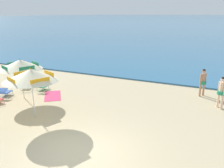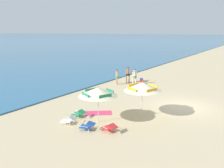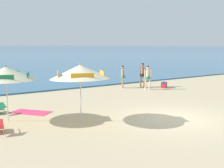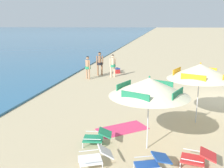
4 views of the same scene
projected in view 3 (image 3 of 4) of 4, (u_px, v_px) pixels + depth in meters
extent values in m
plane|color=tan|center=(174.00, 118.00, 11.90)|extent=(800.00, 800.00, 0.00)
cylinder|color=silver|center=(7.00, 94.00, 11.29)|extent=(0.04, 0.04, 2.21)
cone|color=beige|center=(6.00, 73.00, 11.17)|extent=(3.13, 3.12, 0.54)
cube|color=#1E724C|center=(9.00, 74.00, 12.01)|extent=(0.78, 0.35, 0.29)
cube|color=#1E724C|center=(2.00, 79.00, 10.37)|extent=(0.78, 0.35, 0.29)
cube|color=#1E724C|center=(28.00, 76.00, 11.36)|extent=(0.35, 0.78, 0.29)
sphere|color=#1E724C|center=(5.00, 66.00, 11.13)|extent=(0.06, 0.06, 0.06)
cylinder|color=silver|center=(81.00, 94.00, 11.19)|extent=(0.04, 0.04, 2.29)
cone|color=beige|center=(80.00, 72.00, 11.07)|extent=(2.85, 2.86, 0.60)
cube|color=orange|center=(78.00, 73.00, 11.92)|extent=(0.80, 0.36, 0.30)
cube|color=orange|center=(58.00, 75.00, 10.91)|extent=(0.36, 0.80, 0.30)
cube|color=orange|center=(83.00, 77.00, 10.25)|extent=(0.80, 0.36, 0.30)
cube|color=orange|center=(102.00, 74.00, 11.26)|extent=(0.36, 0.80, 0.30)
sphere|color=orange|center=(80.00, 64.00, 11.03)|extent=(0.06, 0.06, 0.06)
cylinder|color=silver|center=(4.00, 112.00, 12.71)|extent=(0.03, 0.03, 0.18)
cylinder|color=silver|center=(2.00, 105.00, 12.91)|extent=(0.10, 0.54, 0.02)
cylinder|color=silver|center=(3.00, 127.00, 10.35)|extent=(0.03, 0.03, 0.18)
cylinder|color=silver|center=(4.00, 131.00, 9.84)|extent=(0.03, 0.03, 0.18)
cylinder|color=silver|center=(4.00, 122.00, 10.08)|extent=(0.12, 0.54, 0.02)
cylinder|color=tan|center=(123.00, 83.00, 20.10)|extent=(0.11, 0.11, 0.78)
cylinder|color=tan|center=(123.00, 82.00, 20.37)|extent=(0.11, 0.11, 0.78)
cylinder|color=#23845B|center=(123.00, 77.00, 20.18)|extent=(0.39, 0.39, 0.16)
cylinder|color=tan|center=(123.00, 73.00, 20.14)|extent=(0.22, 0.22, 0.56)
cylinder|color=tan|center=(123.00, 74.00, 19.95)|extent=(0.09, 0.09, 0.59)
cylinder|color=tan|center=(123.00, 73.00, 20.34)|extent=(0.09, 0.09, 0.59)
sphere|color=tan|center=(123.00, 67.00, 20.09)|extent=(0.21, 0.21, 0.21)
sphere|color=black|center=(123.00, 67.00, 20.08)|extent=(0.20, 0.20, 0.20)
cylinder|color=#8C6042|center=(144.00, 81.00, 20.53)|extent=(0.13, 0.13, 0.86)
cylinder|color=#8C6042|center=(141.00, 81.00, 20.70)|extent=(0.13, 0.13, 0.86)
cylinder|color=black|center=(143.00, 75.00, 20.56)|extent=(0.43, 0.43, 0.18)
cylinder|color=#8C6042|center=(143.00, 71.00, 20.52)|extent=(0.24, 0.24, 0.61)
cylinder|color=#8C6042|center=(145.00, 72.00, 20.40)|extent=(0.09, 0.09, 0.64)
cylinder|color=#8C6042|center=(140.00, 71.00, 20.64)|extent=(0.09, 0.09, 0.64)
sphere|color=#8C6042|center=(143.00, 65.00, 20.45)|extent=(0.23, 0.23, 0.23)
sphere|color=black|center=(143.00, 65.00, 20.45)|extent=(0.21, 0.21, 0.21)
cylinder|color=beige|center=(146.00, 84.00, 19.54)|extent=(0.12, 0.12, 0.80)
cylinder|color=beige|center=(150.00, 84.00, 19.45)|extent=(0.12, 0.12, 0.80)
cylinder|color=#23845B|center=(148.00, 78.00, 19.44)|extent=(0.40, 0.40, 0.17)
cylinder|color=beige|center=(148.00, 74.00, 19.40)|extent=(0.22, 0.22, 0.57)
cylinder|color=beige|center=(145.00, 74.00, 19.46)|extent=(0.09, 0.09, 0.60)
cylinder|color=beige|center=(151.00, 74.00, 19.35)|extent=(0.09, 0.09, 0.60)
sphere|color=beige|center=(148.00, 68.00, 19.34)|extent=(0.22, 0.22, 0.22)
sphere|color=black|center=(148.00, 67.00, 19.34)|extent=(0.20, 0.20, 0.20)
cube|color=red|center=(164.00, 85.00, 20.33)|extent=(0.59, 0.54, 0.32)
cube|color=navy|center=(164.00, 83.00, 20.31)|extent=(0.60, 0.56, 0.08)
cylinder|color=black|center=(164.00, 82.00, 20.30)|extent=(0.30, 0.20, 0.02)
cube|color=#DB3866|center=(31.00, 112.00, 12.92)|extent=(1.82, 1.97, 0.01)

